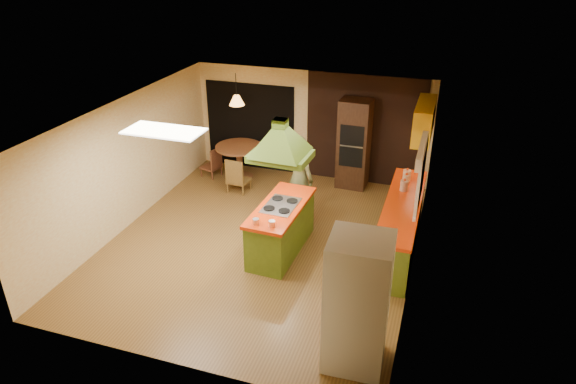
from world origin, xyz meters
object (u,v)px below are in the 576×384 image
(man, at_px, (299,178))
(canister_large, at_px, (407,176))
(kitchen_island, at_px, (281,228))
(wall_oven, at_px, (354,144))
(dining_table, at_px, (239,156))
(refrigerator, at_px, (357,303))

(man, height_order, canister_large, man)
(kitchen_island, xyz_separation_m, wall_oven, (0.67, 3.10, 0.55))
(kitchen_island, bearing_deg, dining_table, 128.34)
(man, distance_m, refrigerator, 4.00)
(man, distance_m, dining_table, 2.36)
(kitchen_island, relative_size, dining_table, 1.70)
(man, xyz_separation_m, wall_oven, (0.72, 1.84, 0.13))
(dining_table, bearing_deg, kitchen_island, -54.14)
(refrigerator, relative_size, canister_large, 8.49)
(kitchen_island, bearing_deg, wall_oven, 80.25)
(refrigerator, bearing_deg, wall_oven, 99.34)
(man, xyz_separation_m, canister_large, (2.03, 0.44, 0.15))
(refrigerator, height_order, wall_oven, wall_oven)
(wall_oven, bearing_deg, man, -108.92)
(wall_oven, bearing_deg, refrigerator, -75.60)
(refrigerator, bearing_deg, kitchen_island, 125.75)
(kitchen_island, height_order, canister_large, canister_large)
(man, xyz_separation_m, refrigerator, (1.85, -3.55, 0.07))
(man, height_order, refrigerator, refrigerator)
(wall_oven, xyz_separation_m, dining_table, (-2.60, -0.43, -0.44))
(kitchen_island, distance_m, man, 1.33)
(wall_oven, bearing_deg, dining_table, -167.98)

